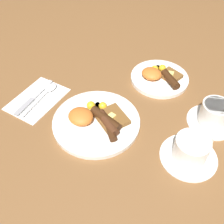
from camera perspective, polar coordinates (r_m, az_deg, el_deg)
name	(u,v)px	position (r m, az deg, el deg)	size (l,w,h in m)	color
ground_plane	(96,123)	(0.84, -3.40, -2.49)	(3.00, 3.00, 0.00)	brown
breakfast_plate_near	(97,120)	(0.83, -3.34, -1.80)	(0.28, 0.28, 0.05)	white
breakfast_plate_far	(159,77)	(1.00, 10.29, 7.59)	(0.21, 0.21, 0.05)	white
teacup_near	(191,150)	(0.76, 16.78, -8.01)	(0.16, 0.16, 0.07)	white
teacup_far	(214,115)	(0.87, 21.30, -0.57)	(0.15, 0.15, 0.08)	white
napkin	(37,99)	(0.95, -15.94, 2.75)	(0.14, 0.20, 0.01)	white
knife	(32,99)	(0.94, -16.93, 2.77)	(0.04, 0.19, 0.01)	silver
spoon	(48,91)	(0.96, -13.81, 4.56)	(0.04, 0.19, 0.01)	silver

